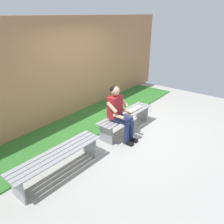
# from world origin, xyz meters

# --- Properties ---
(ground_plane) EXTENTS (10.00, 7.00, 0.04)m
(ground_plane) POSITION_xyz_m (1.06, 1.00, -0.02)
(ground_plane) COLOR #9E9E99
(grass_strip) EXTENTS (9.00, 2.25, 0.03)m
(grass_strip) POSITION_xyz_m (1.06, -1.48, 0.01)
(grass_strip) COLOR #2D6B28
(grass_strip) RESTS_ON ground
(brick_wall) EXTENTS (9.50, 0.24, 2.66)m
(brick_wall) POSITION_xyz_m (0.50, -1.87, 1.33)
(brick_wall) COLOR #B27A51
(brick_wall) RESTS_ON ground
(bench_near) EXTENTS (1.75, 0.47, 0.46)m
(bench_near) POSITION_xyz_m (0.00, 0.00, 0.35)
(bench_near) COLOR gray
(bench_near) RESTS_ON ground
(bench_far) EXTENTS (1.82, 0.47, 0.46)m
(bench_far) POSITION_xyz_m (2.12, 0.00, 0.35)
(bench_far) COLOR gray
(bench_far) RESTS_ON ground
(person_seated) EXTENTS (0.50, 0.69, 1.26)m
(person_seated) POSITION_xyz_m (0.42, 0.10, 0.69)
(person_seated) COLOR maroon
(person_seated) RESTS_ON ground
(apple) EXTENTS (0.07, 0.07, 0.07)m
(apple) POSITION_xyz_m (-0.06, 0.07, 0.49)
(apple) COLOR #72B738
(apple) RESTS_ON bench_near
(book_open) EXTENTS (0.42, 0.17, 0.02)m
(book_open) POSITION_xyz_m (-0.38, 0.03, 0.47)
(book_open) COLOR white
(book_open) RESTS_ON bench_near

